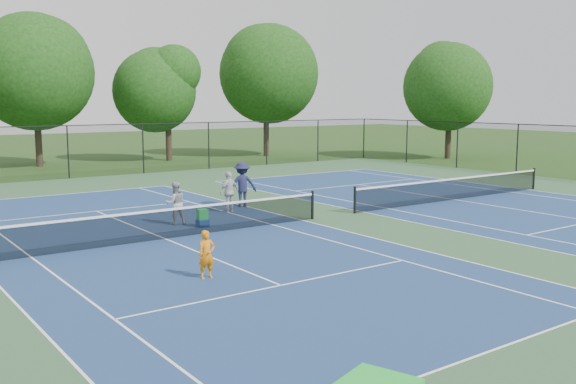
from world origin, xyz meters
TOP-DOWN VIEW (x-y plane):
  - ground at (0.00, 0.00)m, footprint 140.00×140.00m
  - court_pad at (0.00, 0.00)m, footprint 36.00×36.00m
  - tennis_court_left at (-7.00, 0.00)m, footprint 12.00×23.83m
  - tennis_court_right at (7.00, 0.00)m, footprint 12.00×23.83m
  - perimeter_fence at (0.00, 0.00)m, footprint 36.08×36.08m
  - tree_back_b at (-4.00, 26.00)m, footprint 7.60×7.60m
  - tree_back_c at (5.00, 25.00)m, footprint 6.00×6.00m
  - tree_back_d at (13.00, 24.00)m, footprint 7.80×7.80m
  - tree_side_e at (23.00, 14.00)m, footprint 6.60×6.60m
  - child_player at (-8.11, -4.78)m, footprint 0.46×0.32m
  - instructor at (-5.65, 2.05)m, footprint 0.83×0.69m
  - bystander_a at (-2.75, 3.18)m, footprint 1.02×0.60m
  - bystander_b at (-1.65, 3.99)m, footprint 1.38×1.10m
  - ball_crate at (-5.08, 1.09)m, footprint 0.42×0.31m
  - ball_hopper at (-5.08, 1.09)m, footprint 0.35×0.28m

SIDE VIEW (x-z plane):
  - ground at x=0.00m, z-range 0.00..0.00m
  - court_pad at x=0.00m, z-range 0.00..0.01m
  - tennis_court_left at x=-7.00m, z-range -0.44..0.63m
  - tennis_court_right at x=7.00m, z-range -0.44..0.63m
  - ball_crate at x=-5.08m, z-range 0.00..0.27m
  - ball_hopper at x=-5.08m, z-range 0.27..0.64m
  - child_player at x=-8.11m, z-range 0.00..1.21m
  - instructor at x=-5.65m, z-range 0.00..1.54m
  - bystander_a at x=-2.75m, z-range 0.00..1.63m
  - bystander_b at x=-1.65m, z-range 0.00..1.88m
  - perimeter_fence at x=0.00m, z-range 0.09..3.11m
  - tree_back_c at x=5.00m, z-range 1.28..9.68m
  - tree_side_e at x=23.00m, z-range 1.37..10.25m
  - tree_back_b at x=-4.00m, z-range 1.58..11.61m
  - tree_back_d at x=13.00m, z-range 1.64..12.01m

